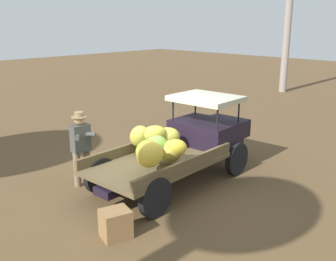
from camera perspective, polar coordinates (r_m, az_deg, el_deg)
name	(u,v)px	position (r m, az deg, el deg)	size (l,w,h in m)	color
ground_plane	(157,184)	(8.97, -1.61, -7.69)	(60.00, 60.00, 0.00)	brown
truck	(184,143)	(8.93, 2.28, -1.78)	(4.53, 1.90, 1.83)	black
farmer	(81,144)	(8.79, -12.48, -1.95)	(0.53, 0.47, 1.67)	#856C54
wooden_crate	(116,224)	(6.88, -7.59, -13.24)	(0.48, 0.41, 0.50)	olive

